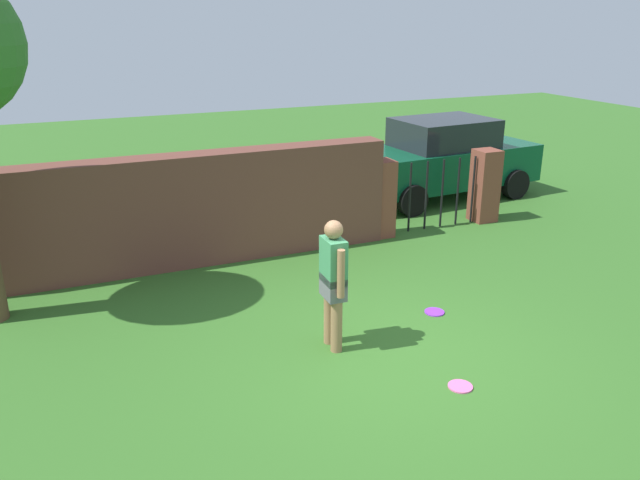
# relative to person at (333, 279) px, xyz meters

# --- Properties ---
(ground_plane) EXTENTS (40.00, 40.00, 0.00)m
(ground_plane) POSITION_rel_person_xyz_m (0.56, -0.49, -0.90)
(ground_plane) COLOR #336623
(brick_wall) EXTENTS (6.62, 0.50, 1.80)m
(brick_wall) POSITION_rel_person_xyz_m (-0.94, 3.40, 0.00)
(brick_wall) COLOR brown
(brick_wall) RESTS_ON ground
(person) EXTENTS (0.23, 0.54, 1.62)m
(person) POSITION_rel_person_xyz_m (0.00, 0.00, 0.00)
(person) COLOR #9E704C
(person) RESTS_ON ground
(fence_gate) EXTENTS (2.73, 0.44, 1.40)m
(fence_gate) POSITION_rel_person_xyz_m (3.61, 3.40, -0.20)
(fence_gate) COLOR brown
(fence_gate) RESTS_ON ground
(car) EXTENTS (4.32, 2.17, 1.72)m
(car) POSITION_rel_person_xyz_m (4.94, 5.15, -0.04)
(car) COLOR #0C4C2D
(car) RESTS_ON ground
(frisbee_purple) EXTENTS (0.27, 0.27, 0.02)m
(frisbee_purple) POSITION_rel_person_xyz_m (1.65, 0.29, -0.89)
(frisbee_purple) COLOR purple
(frisbee_purple) RESTS_ON ground
(frisbee_pink) EXTENTS (0.27, 0.27, 0.02)m
(frisbee_pink) POSITION_rel_person_xyz_m (0.91, -1.37, -0.89)
(frisbee_pink) COLOR pink
(frisbee_pink) RESTS_ON ground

